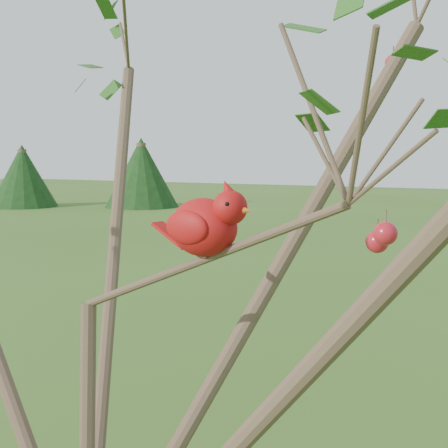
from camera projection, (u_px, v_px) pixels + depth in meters
crabapple_tree at (77, 237)px, 1.23m from camera, size 2.35×2.05×2.95m
cardinal at (207, 224)px, 1.21m from camera, size 0.24×0.14×0.17m
distant_trees at (445, 174)px, 24.41m from camera, size 37.52×15.98×3.17m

